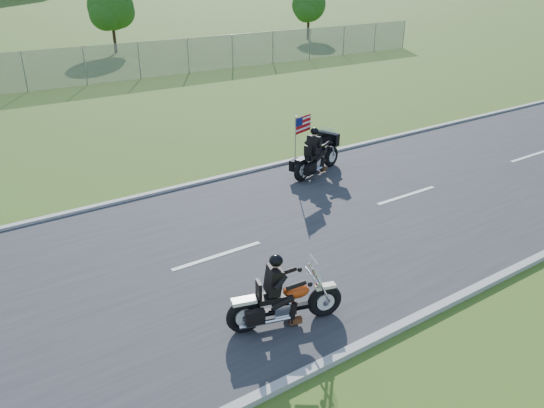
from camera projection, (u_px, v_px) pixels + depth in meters
ground at (291, 234)px, 12.78m from camera, size 420.00×420.00×0.00m
road at (291, 233)px, 12.77m from camera, size 120.00×8.00×0.04m
curb_north at (211, 180)px, 15.82m from camera, size 120.00×0.18×0.12m
curb_south at (420, 317)px, 9.71m from camera, size 120.00×0.18×0.12m
tree_fence_near at (111, 9)px, 37.28m from camera, size 3.52×3.28×4.75m
tree_fence_far at (309, 6)px, 44.04m from camera, size 3.08×2.87×4.20m
motorcycle_lead at (283, 303)px, 9.39m from camera, size 2.14×0.92×1.47m
motorcycle_follow at (317, 158)px, 16.19m from camera, size 2.22×1.06×1.90m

